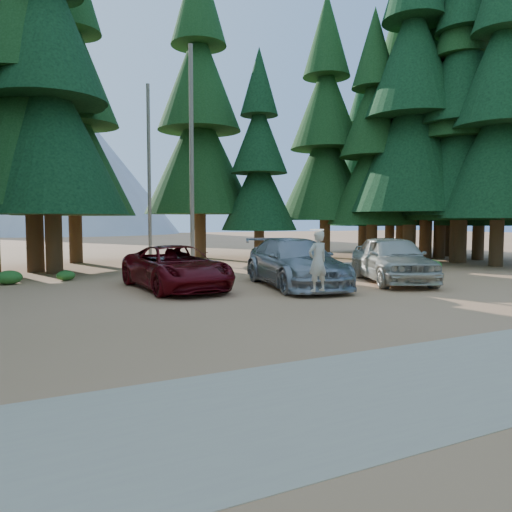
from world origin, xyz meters
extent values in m
plane|color=#B0794A|center=(0.00, 0.00, 0.00)|extent=(160.00, 160.00, 0.00)
cylinder|color=#645C50|center=(0.80, 14.50, 6.00)|extent=(0.24, 0.24, 12.00)
cylinder|color=#645C50|center=(-1.20, 16.00, 5.00)|extent=(0.20, 0.20, 10.00)
cone|color=gray|center=(0.00, 85.00, 14.00)|extent=(44.00, 44.00, 28.00)
cone|color=gray|center=(-8.00, 95.00, 10.00)|extent=(36.00, 36.00, 20.00)
imported|color=#5A070E|center=(-3.23, 4.91, 0.77)|extent=(2.87, 5.69, 1.54)
imported|color=#929599|center=(0.93, 3.66, 0.88)|extent=(3.47, 6.39, 1.76)
imported|color=#B9B5A5|center=(4.93, 2.94, 0.93)|extent=(4.15, 5.85, 1.85)
imported|color=beige|center=(-1.27, -1.09, 1.37)|extent=(0.63, 0.45, 1.61)
cylinder|color=white|center=(-1.27, -1.04, 2.19)|extent=(0.36, 0.36, 0.04)
cylinder|color=#645C50|center=(-1.43, 7.48, 0.15)|extent=(3.72, 2.49, 0.30)
cylinder|color=#645C50|center=(4.27, 8.05, 0.12)|extent=(3.01, 0.55, 0.25)
cylinder|color=#645C50|center=(8.07, 8.26, 0.14)|extent=(4.26, 1.60, 0.28)
ellipsoid|color=#1D6220|center=(-8.48, 9.07, 0.26)|extent=(0.96, 0.96, 0.53)
ellipsoid|color=#1D6220|center=(-6.42, 9.38, 0.20)|extent=(0.73, 0.73, 0.40)
ellipsoid|color=#1D6220|center=(-0.28, 8.61, 0.24)|extent=(0.86, 0.86, 0.47)
ellipsoid|color=#1D6220|center=(-0.57, 8.21, 0.25)|extent=(0.91, 0.91, 0.50)
ellipsoid|color=#1D6220|center=(3.28, 10.00, 0.30)|extent=(1.08, 1.08, 0.59)
ellipsoid|color=#1D6220|center=(4.93, 9.04, 0.27)|extent=(0.99, 0.99, 0.54)
ellipsoid|color=#1D6220|center=(9.68, 5.50, 0.27)|extent=(0.99, 0.99, 0.54)
camera|label=1|loc=(-8.58, -11.98, 2.45)|focal=35.00mm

